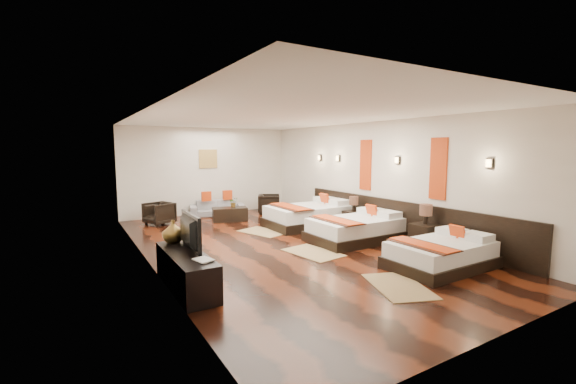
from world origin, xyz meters
TOP-DOWN VIEW (x-y plane):
  - floor at (0.00, 0.00)m, footprint 5.50×9.50m
  - ceiling at (0.00, 0.00)m, footprint 5.50×9.50m
  - back_wall at (0.00, 4.75)m, footprint 5.50×0.01m
  - left_wall at (-2.75, 0.00)m, footprint 0.01×9.50m
  - right_wall at (2.75, 0.00)m, footprint 0.01×9.50m
  - headboard_panel at (2.71, -0.80)m, footprint 0.08×6.60m
  - bed_near at (1.69, -2.82)m, footprint 1.90×1.20m
  - bed_mid at (1.70, -0.55)m, footprint 2.13×1.34m
  - bed_far at (1.70, 1.36)m, footprint 2.30×1.45m
  - nightstand_a at (2.44, -1.86)m, footprint 0.49×0.49m
  - nightstand_b at (2.44, 0.41)m, footprint 0.44×0.44m
  - jute_mat_near at (0.32, -3.09)m, footprint 1.13×1.39m
  - jute_mat_mid at (0.25, -0.88)m, footprint 0.92×1.30m
  - jute_mat_far at (0.25, 1.35)m, footprint 1.10×1.38m
  - tv_console at (-2.50, -1.46)m, footprint 0.50×1.80m
  - tv at (-2.45, -1.27)m, footprint 0.16×0.98m
  - book at (-2.50, -2.03)m, footprint 0.28×0.33m
  - figurine at (-2.50, -0.74)m, footprint 0.42×0.42m
  - sofa at (0.09, 4.21)m, footprint 1.80×1.07m
  - armchair_left at (-1.82, 3.68)m, footprint 0.89×0.88m
  - armchair_right at (1.69, 3.70)m, footprint 0.94×0.94m
  - coffee_table at (0.09, 3.16)m, footprint 1.09×0.74m
  - table_plant at (0.23, 3.22)m, footprint 0.26×0.22m
  - orange_panel_a at (2.73, -1.90)m, footprint 0.04×0.40m
  - orange_panel_b at (2.73, 0.30)m, footprint 0.04×0.40m
  - sconce_near at (2.70, -3.00)m, footprint 0.07×0.12m
  - sconce_mid at (2.70, -0.80)m, footprint 0.07×0.12m
  - sconce_far at (2.70, 1.40)m, footprint 0.07×0.12m
  - sconce_lounge at (2.70, 2.30)m, footprint 0.07×0.12m
  - gold_artwork at (0.00, 4.73)m, footprint 0.60×0.04m

SIDE VIEW (x-z plane):
  - floor at x=0.00m, z-range -0.01..0.01m
  - jute_mat_near at x=0.32m, z-range 0.00..0.01m
  - jute_mat_mid at x=0.25m, z-range 0.00..0.01m
  - jute_mat_far at x=0.25m, z-range 0.00..0.01m
  - coffee_table at x=0.09m, z-range 0.00..0.40m
  - sofa at x=0.09m, z-range 0.00..0.49m
  - bed_near at x=1.69m, z-range -0.11..0.61m
  - tv_console at x=-2.50m, z-range 0.00..0.55m
  - bed_mid at x=1.70m, z-range -0.13..0.68m
  - bed_far at x=1.70m, z-range -0.14..0.74m
  - nightstand_b at x=2.44m, z-range -0.13..0.74m
  - armchair_left at x=-1.82m, z-range 0.00..0.63m
  - armchair_right at x=1.69m, z-range 0.00..0.64m
  - nightstand_a at x=2.44m, z-range -0.14..0.82m
  - headboard_panel at x=2.71m, z-range 0.00..0.90m
  - table_plant at x=0.23m, z-range 0.40..0.68m
  - book at x=-2.50m, z-range 0.55..0.58m
  - figurine at x=-2.50m, z-range 0.55..0.93m
  - tv at x=-2.45m, z-range 0.55..1.11m
  - back_wall at x=0.00m, z-range 0.00..2.80m
  - left_wall at x=-2.75m, z-range 0.00..2.80m
  - right_wall at x=2.75m, z-range 0.00..2.80m
  - orange_panel_a at x=2.73m, z-range 1.05..2.35m
  - orange_panel_b at x=2.73m, z-range 1.05..2.35m
  - gold_artwork at x=0.00m, z-range 1.50..2.10m
  - sconce_near at x=2.70m, z-range 1.76..1.94m
  - sconce_mid at x=2.70m, z-range 1.76..1.94m
  - sconce_far at x=2.70m, z-range 1.76..1.94m
  - sconce_lounge at x=2.70m, z-range 1.76..1.94m
  - ceiling at x=0.00m, z-range 2.79..2.80m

